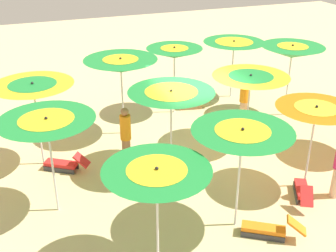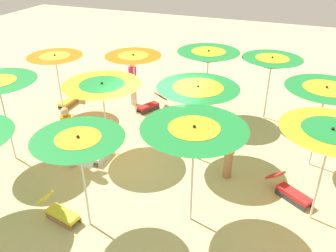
{
  "view_description": "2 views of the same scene",
  "coord_description": "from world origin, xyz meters",
  "px_view_note": "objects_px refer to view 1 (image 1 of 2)",
  "views": [
    {
      "loc": [
        -10.19,
        4.79,
        6.39
      ],
      "look_at": [
        0.44,
        0.85,
        0.85
      ],
      "focal_mm": 46.46,
      "sensor_mm": 36.0,
      "label": 1
    },
    {
      "loc": [
        8.15,
        3.53,
        5.99
      ],
      "look_at": [
        0.28,
        0.49,
        1.33
      ],
      "focal_mm": 37.89,
      "sensor_mm": 36.0,
      "label": 2
    }
  ],
  "objects_px": {
    "lounger_2": "(269,229)",
    "beach_umbrella_2": "(121,66)",
    "beach_ball": "(226,75)",
    "beach_umbrella_11": "(157,179)",
    "beach_umbrella_7": "(47,126)",
    "beach_umbrella_4": "(292,52)",
    "beachgoer_1": "(244,98)",
    "beach_umbrella_1": "(174,53)",
    "beach_umbrella_0": "(234,46)",
    "lounger_1": "(192,103)",
    "beach_umbrella_6": "(171,98)",
    "beach_umbrella_5": "(250,82)",
    "beach_umbrella_10": "(242,139)",
    "lounger_0": "(233,128)",
    "lounger_5": "(303,191)",
    "lounger_3": "(64,164)",
    "beach_umbrella_9": "(316,113)",
    "beachgoer_2": "(126,136)",
    "beach_umbrella_3": "(33,91)"
  },
  "relations": [
    {
      "from": "lounger_2",
      "to": "beach_umbrella_2",
      "type": "bearing_deg",
      "value": -41.5
    },
    {
      "from": "beach_ball",
      "to": "beach_umbrella_11",
      "type": "bearing_deg",
      "value": 146.0
    },
    {
      "from": "beach_umbrella_7",
      "to": "beach_umbrella_11",
      "type": "xyz_separation_m",
      "value": [
        -2.54,
        -1.65,
        -0.19
      ]
    },
    {
      "from": "beach_umbrella_4",
      "to": "beach_umbrella_7",
      "type": "xyz_separation_m",
      "value": [
        -2.83,
        8.26,
        -0.04
      ]
    },
    {
      "from": "lounger_2",
      "to": "beach_umbrella_11",
      "type": "bearing_deg",
      "value": 32.22
    },
    {
      "from": "beach_umbrella_7",
      "to": "beachgoer_1",
      "type": "xyz_separation_m",
      "value": [
        2.55,
        -6.41,
        -1.25
      ]
    },
    {
      "from": "beach_umbrella_1",
      "to": "beach_umbrella_4",
      "type": "xyz_separation_m",
      "value": [
        -1.57,
        -3.58,
        0.11
      ]
    },
    {
      "from": "beach_umbrella_7",
      "to": "beach_ball",
      "type": "distance_m",
      "value": 10.83
    },
    {
      "from": "beach_umbrella_0",
      "to": "beach_umbrella_11",
      "type": "height_order",
      "value": "beach_umbrella_11"
    },
    {
      "from": "beach_umbrella_2",
      "to": "lounger_1",
      "type": "height_order",
      "value": "beach_umbrella_2"
    },
    {
      "from": "beach_umbrella_1",
      "to": "beachgoer_1",
      "type": "xyz_separation_m",
      "value": [
        -1.85,
        -1.74,
        -1.18
      ]
    },
    {
      "from": "beach_umbrella_6",
      "to": "lounger_1",
      "type": "relative_size",
      "value": 1.97
    },
    {
      "from": "beach_umbrella_5",
      "to": "beach_umbrella_10",
      "type": "height_order",
      "value": "beach_umbrella_10"
    },
    {
      "from": "lounger_0",
      "to": "beachgoer_1",
      "type": "distance_m",
      "value": 1.08
    },
    {
      "from": "beach_umbrella_0",
      "to": "lounger_5",
      "type": "xyz_separation_m",
      "value": [
        -6.66,
        1.5,
        -1.8
      ]
    },
    {
      "from": "beach_umbrella_11",
      "to": "lounger_3",
      "type": "distance_m",
      "value": 4.85
    },
    {
      "from": "beach_umbrella_5",
      "to": "beach_umbrella_9",
      "type": "relative_size",
      "value": 0.99
    },
    {
      "from": "lounger_0",
      "to": "beach_ball",
      "type": "xyz_separation_m",
      "value": [
        4.85,
        -2.22,
        -0.05
      ]
    },
    {
      "from": "lounger_3",
      "to": "beach_ball",
      "type": "relative_size",
      "value": 3.82
    },
    {
      "from": "beach_umbrella_11",
      "to": "beach_umbrella_2",
      "type": "bearing_deg",
      "value": -8.59
    },
    {
      "from": "beach_umbrella_9",
      "to": "lounger_2",
      "type": "xyz_separation_m",
      "value": [
        -1.4,
        1.97,
        -1.87
      ]
    },
    {
      "from": "beach_umbrella_2",
      "to": "beach_umbrella_6",
      "type": "bearing_deg",
      "value": -165.07
    },
    {
      "from": "lounger_3",
      "to": "beachgoer_2",
      "type": "relative_size",
      "value": 0.72
    },
    {
      "from": "beach_umbrella_4",
      "to": "lounger_3",
      "type": "bearing_deg",
      "value": 97.78
    },
    {
      "from": "beach_umbrella_4",
      "to": "beach_umbrella_5",
      "type": "height_order",
      "value": "beach_umbrella_4"
    },
    {
      "from": "beach_umbrella_6",
      "to": "lounger_5",
      "type": "distance_m",
      "value": 4.04
    },
    {
      "from": "beach_umbrella_3",
      "to": "beach_umbrella_9",
      "type": "distance_m",
      "value": 7.19
    },
    {
      "from": "beach_umbrella_9",
      "to": "lounger_5",
      "type": "relative_size",
      "value": 1.83
    },
    {
      "from": "beach_umbrella_7",
      "to": "beach_ball",
      "type": "height_order",
      "value": "beach_umbrella_7"
    },
    {
      "from": "beach_umbrella_2",
      "to": "lounger_1",
      "type": "relative_size",
      "value": 2.14
    },
    {
      "from": "beach_umbrella_7",
      "to": "lounger_3",
      "type": "distance_m",
      "value": 2.73
    },
    {
      "from": "lounger_0",
      "to": "lounger_1",
      "type": "xyz_separation_m",
      "value": [
        2.4,
        0.4,
        -0.01
      ]
    },
    {
      "from": "beach_umbrella_6",
      "to": "lounger_0",
      "type": "height_order",
      "value": "beach_umbrella_6"
    },
    {
      "from": "beach_umbrella_11",
      "to": "beach_ball",
      "type": "distance_m",
      "value": 11.59
    },
    {
      "from": "beach_umbrella_0",
      "to": "beach_umbrella_10",
      "type": "bearing_deg",
      "value": 153.02
    },
    {
      "from": "beach_umbrella_3",
      "to": "lounger_3",
      "type": "distance_m",
      "value": 2.14
    },
    {
      "from": "beach_umbrella_7",
      "to": "beach_ball",
      "type": "bearing_deg",
      "value": -49.22
    },
    {
      "from": "lounger_0",
      "to": "lounger_3",
      "type": "height_order",
      "value": "lounger_0"
    },
    {
      "from": "beachgoer_1",
      "to": "beach_ball",
      "type": "relative_size",
      "value": 5.7
    },
    {
      "from": "beach_umbrella_6",
      "to": "lounger_1",
      "type": "xyz_separation_m",
      "value": [
        3.62,
        -2.2,
        -1.88
      ]
    },
    {
      "from": "lounger_3",
      "to": "beachgoer_2",
      "type": "xyz_separation_m",
      "value": [
        -0.29,
        -1.7,
        0.72
      ]
    },
    {
      "from": "beach_umbrella_3",
      "to": "beachgoer_2",
      "type": "distance_m",
      "value": 2.7
    },
    {
      "from": "beach_umbrella_9",
      "to": "beach_umbrella_1",
      "type": "bearing_deg",
      "value": 15.04
    },
    {
      "from": "beach_umbrella_3",
      "to": "beachgoer_1",
      "type": "xyz_separation_m",
      "value": [
        0.22,
        -6.51,
        -1.21
      ]
    },
    {
      "from": "beach_umbrella_9",
      "to": "lounger_1",
      "type": "distance_m",
      "value": 6.02
    },
    {
      "from": "beach_umbrella_1",
      "to": "beach_umbrella_6",
      "type": "bearing_deg",
      "value": 157.67
    },
    {
      "from": "beach_umbrella_0",
      "to": "beachgoer_2",
      "type": "bearing_deg",
      "value": 124.59
    },
    {
      "from": "beachgoer_1",
      "to": "beach_umbrella_2",
      "type": "bearing_deg",
      "value": -23.27
    },
    {
      "from": "beachgoer_1",
      "to": "beach_ball",
      "type": "bearing_deg",
      "value": -121.4
    },
    {
      "from": "beach_umbrella_5",
      "to": "lounger_3",
      "type": "height_order",
      "value": "beach_umbrella_5"
    }
  ]
}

